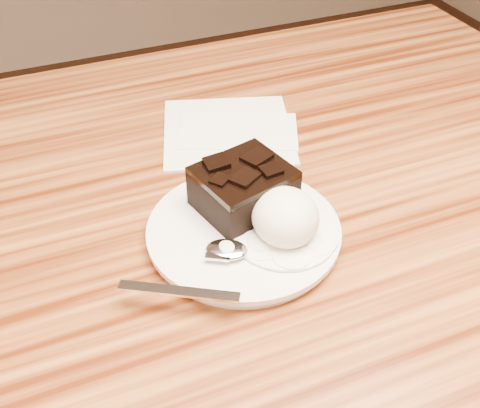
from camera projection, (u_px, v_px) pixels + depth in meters
name	position (u px, v px, depth m)	size (l,w,h in m)	color
dining_table	(211.00, 399.00, 0.89)	(1.20, 0.80, 0.75)	#431706
plate	(244.00, 233.00, 0.61)	(0.20, 0.20, 0.02)	white
brownie	(243.00, 191.00, 0.62)	(0.09, 0.08, 0.04)	black
ice_cream_scoop	(285.00, 217.00, 0.58)	(0.07, 0.07, 0.06)	white
melt_puddle	(284.00, 234.00, 0.60)	(0.11, 0.11, 0.00)	white
spoon	(227.00, 251.00, 0.57)	(0.03, 0.17, 0.01)	silver
napkin	(228.00, 130.00, 0.77)	(0.16, 0.16, 0.01)	white
crumb_a	(285.00, 220.00, 0.61)	(0.01, 0.01, 0.00)	black
crumb_b	(281.00, 257.00, 0.57)	(0.01, 0.01, 0.00)	black
crumb_c	(279.00, 239.00, 0.59)	(0.01, 0.00, 0.00)	black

